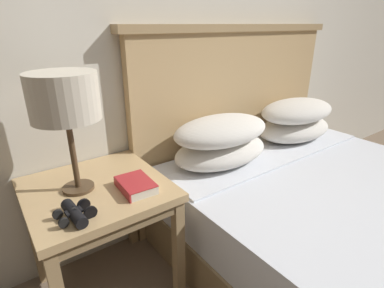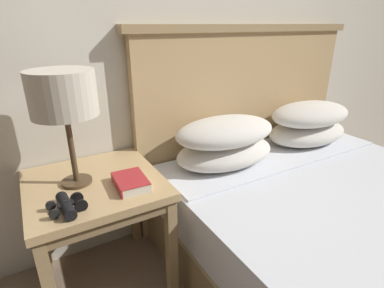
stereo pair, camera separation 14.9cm
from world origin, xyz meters
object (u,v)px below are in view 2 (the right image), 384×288
object	(u,v)px
nightstand	(96,196)
table_lamp	(63,96)
binoculars_pair	(66,206)
book_on_nightstand	(130,182)
bed	(334,219)

from	to	relation	value
nightstand	table_lamp	xyz separation A→B (m)	(-0.07, 0.02, 0.47)
binoculars_pair	book_on_nightstand	bearing A→B (deg)	12.18
nightstand	bed	size ratio (longest dim) A/B	0.33
nightstand	binoculars_pair	xyz separation A→B (m)	(-0.14, -0.18, 0.10)
table_lamp	binoculars_pair	xyz separation A→B (m)	(-0.07, -0.20, -0.37)
nightstand	bed	distance (m)	1.20
book_on_nightstand	bed	bearing A→B (deg)	-21.49
bed	book_on_nightstand	world-z (taller)	bed
bed	book_on_nightstand	xyz separation A→B (m)	(-0.94, 0.37, 0.30)
nightstand	table_lamp	size ratio (longest dim) A/B	1.20
table_lamp	binoculars_pair	size ratio (longest dim) A/B	3.05
table_lamp	binoculars_pair	bearing A→B (deg)	-109.68
nightstand	book_on_nightstand	distance (m)	0.20
bed	table_lamp	xyz separation A→B (m)	(-1.14, 0.52, 0.67)
bed	table_lamp	size ratio (longest dim) A/B	3.61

